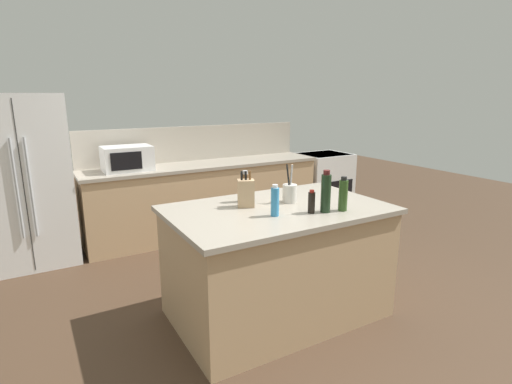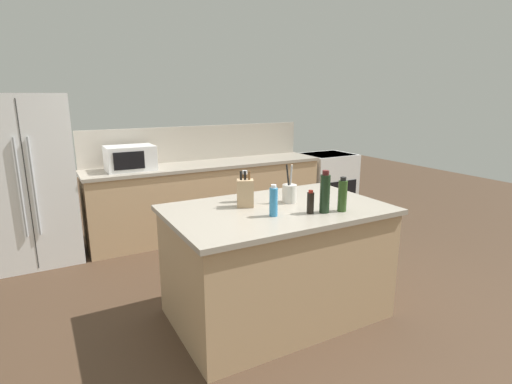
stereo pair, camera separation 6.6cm
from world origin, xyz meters
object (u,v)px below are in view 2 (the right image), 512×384
(microwave, at_px, (130,158))
(wine_bottle, at_px, (325,193))
(dish_soap_bottle, at_px, (274,201))
(range_oven, at_px, (327,183))
(knife_block, at_px, (245,193))
(olive_oil_bottle, at_px, (342,195))
(refrigerator, at_px, (28,181))
(pepper_grinder, at_px, (245,187))
(utensil_crock, at_px, (289,193))
(soy_sauce_bottle, at_px, (310,202))

(microwave, height_order, wine_bottle, wine_bottle)
(microwave, height_order, dish_soap_bottle, microwave)
(range_oven, distance_m, knife_block, 3.28)
(dish_soap_bottle, height_order, olive_oil_bottle, olive_oil_bottle)
(refrigerator, xyz_separation_m, microwave, (1.08, -0.05, 0.17))
(knife_block, distance_m, pepper_grinder, 0.16)
(range_oven, distance_m, utensil_crock, 3.04)
(knife_block, bearing_deg, olive_oil_bottle, -13.51)
(refrigerator, xyz_separation_m, soy_sauce_bottle, (1.89, -2.51, 0.11))
(refrigerator, bearing_deg, range_oven, -0.73)
(refrigerator, xyz_separation_m, wine_bottle, (2.00, -2.54, 0.18))
(refrigerator, xyz_separation_m, olive_oil_bottle, (2.14, -2.58, 0.15))
(range_oven, xyz_separation_m, microwave, (-2.96, 0.00, 0.62))
(soy_sauce_bottle, bearing_deg, utensil_crock, 84.21)
(wine_bottle, bearing_deg, soy_sauce_bottle, 161.71)
(utensil_crock, height_order, soy_sauce_bottle, utensil_crock)
(utensil_crock, xyz_separation_m, wine_bottle, (0.07, -0.37, 0.07))
(utensil_crock, bearing_deg, pepper_grinder, 147.03)
(utensil_crock, relative_size, wine_bottle, 0.98)
(utensil_crock, relative_size, olive_oil_bottle, 1.19)
(microwave, height_order, utensil_crock, utensil_crock)
(knife_block, distance_m, utensil_crock, 0.39)
(knife_block, xyz_separation_m, utensil_crock, (0.38, -0.06, -0.03))
(wine_bottle, bearing_deg, olive_oil_bottle, -14.05)
(olive_oil_bottle, bearing_deg, pepper_grinder, 130.68)
(pepper_grinder, relative_size, wine_bottle, 0.81)
(knife_block, xyz_separation_m, pepper_grinder, (0.07, 0.14, 0.01))
(dish_soap_bottle, bearing_deg, range_oven, 44.48)
(utensil_crock, bearing_deg, olive_oil_bottle, -62.41)
(soy_sauce_bottle, xyz_separation_m, olive_oil_bottle, (0.25, -0.07, 0.04))
(microwave, xyz_separation_m, soy_sauce_bottle, (0.81, -2.46, -0.06))
(range_oven, relative_size, knife_block, 3.17)
(microwave, relative_size, wine_bottle, 1.70)
(dish_soap_bottle, bearing_deg, pepper_grinder, 89.64)
(pepper_grinder, bearing_deg, dish_soap_bottle, -90.36)
(utensil_crock, xyz_separation_m, dish_soap_bottle, (-0.31, -0.26, 0.03))
(microwave, height_order, soy_sauce_bottle, microwave)
(refrigerator, bearing_deg, dish_soap_bottle, -56.49)
(refrigerator, height_order, range_oven, refrigerator)
(olive_oil_bottle, bearing_deg, utensil_crock, 117.59)
(range_oven, xyz_separation_m, soy_sauce_bottle, (-2.14, -2.46, 0.56))
(knife_block, relative_size, dish_soap_bottle, 1.22)
(microwave, relative_size, dish_soap_bottle, 2.32)
(range_oven, distance_m, dish_soap_bottle, 3.45)
(dish_soap_bottle, xyz_separation_m, wine_bottle, (0.39, -0.11, 0.04))
(refrigerator, relative_size, wine_bottle, 5.61)
(utensil_crock, bearing_deg, soy_sauce_bottle, -95.79)
(microwave, distance_m, dish_soap_bottle, 2.44)
(range_oven, relative_size, dish_soap_bottle, 3.86)
(soy_sauce_bottle, relative_size, dish_soap_bottle, 0.75)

